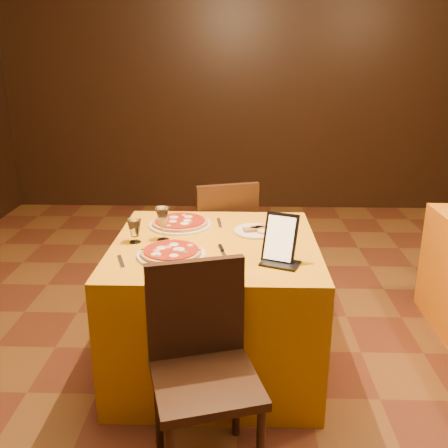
{
  "coord_description": "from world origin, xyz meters",
  "views": [
    {
      "loc": [
        -0.38,
        -2.2,
        1.71
      ],
      "look_at": [
        -0.45,
        0.3,
        0.86
      ],
      "focal_mm": 40.0,
      "sensor_mm": 36.0,
      "label": 1
    }
  ],
  "objects_px": {
    "pizza_near": "(171,253)",
    "tablet": "(280,238)",
    "main_table": "(215,304)",
    "water_glass": "(135,231)",
    "wine_glass": "(163,224)",
    "pizza_far": "(180,223)",
    "chair_main_near": "(206,381)",
    "chair_main_far": "(221,240)"
  },
  "relations": [
    {
      "from": "main_table",
      "to": "pizza_far",
      "type": "distance_m",
      "value": 0.52
    },
    {
      "from": "wine_glass",
      "to": "water_glass",
      "type": "xyz_separation_m",
      "value": [
        -0.15,
        -0.04,
        -0.03
      ]
    },
    {
      "from": "chair_main_far",
      "to": "pizza_far",
      "type": "distance_m",
      "value": 0.67
    },
    {
      "from": "wine_glass",
      "to": "tablet",
      "type": "height_order",
      "value": "tablet"
    },
    {
      "from": "water_glass",
      "to": "tablet",
      "type": "relative_size",
      "value": 0.53
    },
    {
      "from": "pizza_far",
      "to": "wine_glass",
      "type": "distance_m",
      "value": 0.27
    },
    {
      "from": "main_table",
      "to": "wine_glass",
      "type": "bearing_deg",
      "value": 176.26
    },
    {
      "from": "chair_main_far",
      "to": "pizza_far",
      "type": "bearing_deg",
      "value": 51.49
    },
    {
      "from": "pizza_far",
      "to": "water_glass",
      "type": "distance_m",
      "value": 0.36
    },
    {
      "from": "chair_main_near",
      "to": "tablet",
      "type": "xyz_separation_m",
      "value": [
        0.33,
        0.57,
        0.41
      ]
    },
    {
      "from": "wine_glass",
      "to": "tablet",
      "type": "distance_m",
      "value": 0.67
    },
    {
      "from": "main_table",
      "to": "tablet",
      "type": "bearing_deg",
      "value": -37.11
    },
    {
      "from": "chair_main_far",
      "to": "tablet",
      "type": "height_order",
      "value": "tablet"
    },
    {
      "from": "water_glass",
      "to": "wine_glass",
      "type": "bearing_deg",
      "value": 14.37
    },
    {
      "from": "main_table",
      "to": "water_glass",
      "type": "relative_size",
      "value": 8.46
    },
    {
      "from": "wine_glass",
      "to": "chair_main_near",
      "type": "bearing_deg",
      "value": -71.31
    },
    {
      "from": "chair_main_far",
      "to": "water_glass",
      "type": "distance_m",
      "value": 1.01
    },
    {
      "from": "pizza_far",
      "to": "pizza_near",
      "type": "bearing_deg",
      "value": -89.07
    },
    {
      "from": "main_table",
      "to": "water_glass",
      "type": "height_order",
      "value": "water_glass"
    },
    {
      "from": "pizza_near",
      "to": "chair_main_near",
      "type": "bearing_deg",
      "value": -70.99
    },
    {
      "from": "chair_main_near",
      "to": "pizza_far",
      "type": "xyz_separation_m",
      "value": [
        -0.22,
        1.08,
        0.31
      ]
    },
    {
      "from": "tablet",
      "to": "water_glass",
      "type": "bearing_deg",
      "value": -174.66
    },
    {
      "from": "pizza_far",
      "to": "water_glass",
      "type": "height_order",
      "value": "water_glass"
    },
    {
      "from": "chair_main_far",
      "to": "main_table",
      "type": "bearing_deg",
      "value": 73.02
    },
    {
      "from": "wine_glass",
      "to": "chair_main_far",
      "type": "bearing_deg",
      "value": 70.56
    },
    {
      "from": "pizza_near",
      "to": "tablet",
      "type": "xyz_separation_m",
      "value": [
        0.54,
        -0.04,
        0.1
      ]
    },
    {
      "from": "pizza_near",
      "to": "water_glass",
      "type": "height_order",
      "value": "water_glass"
    },
    {
      "from": "water_glass",
      "to": "tablet",
      "type": "distance_m",
      "value": 0.8
    },
    {
      "from": "pizza_far",
      "to": "tablet",
      "type": "relative_size",
      "value": 1.51
    },
    {
      "from": "pizza_near",
      "to": "wine_glass",
      "type": "relative_size",
      "value": 1.81
    },
    {
      "from": "tablet",
      "to": "pizza_far",
      "type": "bearing_deg",
      "value": 159.04
    },
    {
      "from": "chair_main_near",
      "to": "tablet",
      "type": "height_order",
      "value": "tablet"
    },
    {
      "from": "chair_main_near",
      "to": "wine_glass",
      "type": "distance_m",
      "value": 0.97
    },
    {
      "from": "pizza_far",
      "to": "wine_glass",
      "type": "height_order",
      "value": "wine_glass"
    },
    {
      "from": "chair_main_near",
      "to": "tablet",
      "type": "bearing_deg",
      "value": 43.98
    },
    {
      "from": "main_table",
      "to": "pizza_far",
      "type": "relative_size",
      "value": 2.99
    },
    {
      "from": "chair_main_far",
      "to": "water_glass",
      "type": "xyz_separation_m",
      "value": [
        -0.43,
        -0.84,
        0.36
      ]
    },
    {
      "from": "chair_main_near",
      "to": "wine_glass",
      "type": "xyz_separation_m",
      "value": [
        -0.28,
        0.84,
        0.39
      ]
    },
    {
      "from": "main_table",
      "to": "pizza_near",
      "type": "height_order",
      "value": "pizza_near"
    },
    {
      "from": "chair_main_far",
      "to": "pizza_far",
      "type": "xyz_separation_m",
      "value": [
        -0.22,
        -0.55,
        0.31
      ]
    },
    {
      "from": "wine_glass",
      "to": "tablet",
      "type": "xyz_separation_m",
      "value": [
        0.61,
        -0.27,
        0.03
      ]
    },
    {
      "from": "water_glass",
      "to": "tablet",
      "type": "height_order",
      "value": "tablet"
    }
  ]
}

